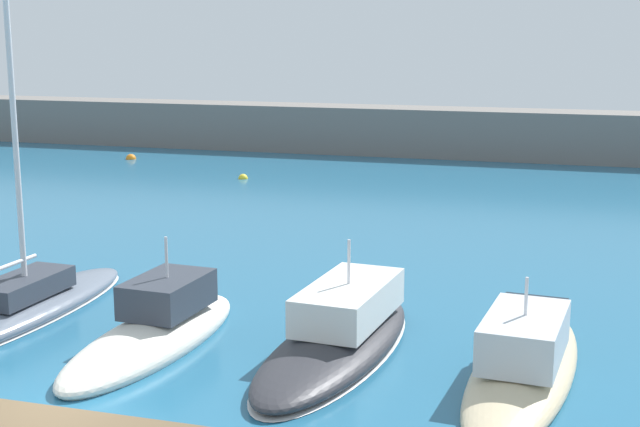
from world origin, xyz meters
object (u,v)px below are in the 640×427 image
object	(u,v)px
motorboat_charcoal_fifth	(339,335)
sailboat_slate_third	(22,301)
mooring_buoy_yellow	(243,179)
motorboat_sand_sixth	(524,362)
motorboat_ivory_fourth	(155,332)
mooring_buoy_orange	(131,159)

from	to	relation	value
motorboat_charcoal_fifth	sailboat_slate_third	bearing A→B (deg)	93.96
sailboat_slate_third	mooring_buoy_yellow	xyz separation A→B (m)	(-2.86, 24.48, -0.47)
motorboat_sand_sixth	mooring_buoy_yellow	xyz separation A→B (m)	(-17.00, 25.02, -0.37)
sailboat_slate_third	motorboat_charcoal_fifth	xyz separation A→B (m)	(9.48, -0.11, -0.03)
motorboat_ivory_fourth	mooring_buoy_orange	distance (m)	34.98
motorboat_sand_sixth	mooring_buoy_yellow	size ratio (longest dim) A/B	17.82
motorboat_sand_sixth	mooring_buoy_orange	size ratio (longest dim) A/B	14.60
mooring_buoy_yellow	motorboat_ivory_fourth	bearing A→B (deg)	-73.43
motorboat_ivory_fourth	mooring_buoy_orange	xyz separation A→B (m)	(-17.15, 30.49, -0.33)
mooring_buoy_orange	motorboat_sand_sixth	bearing A→B (deg)	-48.52
mooring_buoy_orange	motorboat_ivory_fourth	bearing A→B (deg)	-60.64
motorboat_charcoal_fifth	mooring_buoy_yellow	distance (m)	27.51
motorboat_ivory_fourth	mooring_buoy_yellow	distance (m)	26.56
motorboat_ivory_fourth	motorboat_sand_sixth	size ratio (longest dim) A/B	0.84
motorboat_charcoal_fifth	motorboat_sand_sixth	xyz separation A→B (m)	(4.67, -0.43, -0.07)
motorboat_charcoal_fifth	mooring_buoy_orange	size ratio (longest dim) A/B	13.81
motorboat_ivory_fourth	sailboat_slate_third	bearing A→B (deg)	81.98
sailboat_slate_third	mooring_buoy_orange	xyz separation A→B (m)	(-12.43, 29.52, -0.47)
motorboat_charcoal_fifth	motorboat_sand_sixth	distance (m)	4.69
sailboat_slate_third	mooring_buoy_yellow	distance (m)	24.65
sailboat_slate_third	motorboat_ivory_fourth	world-z (taller)	sailboat_slate_third
sailboat_slate_third	motorboat_charcoal_fifth	distance (m)	9.48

